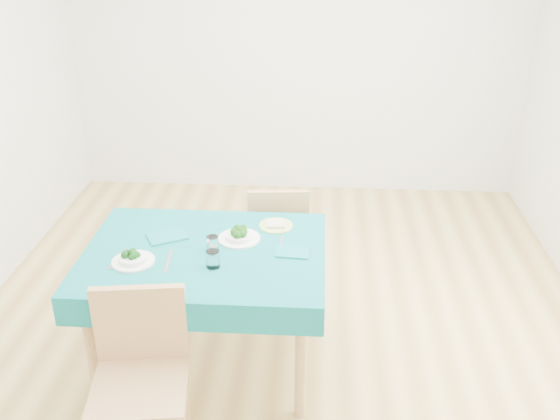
# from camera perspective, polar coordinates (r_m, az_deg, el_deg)

# --- Properties ---
(room_shell) EXTENTS (4.02, 4.52, 2.73)m
(room_shell) POSITION_cam_1_polar(r_m,az_deg,el_deg) (3.38, 0.00, 7.60)
(room_shell) COLOR #A98746
(room_shell) RESTS_ON ground
(table) EXTENTS (1.28, 0.98, 0.76)m
(table) POSITION_cam_1_polar(r_m,az_deg,el_deg) (3.57, -6.61, -9.03)
(table) COLOR #096265
(table) RESTS_ON ground
(chair_near) EXTENTS (0.50, 0.53, 1.09)m
(chair_near) POSITION_cam_1_polar(r_m,az_deg,el_deg) (2.97, -12.94, -13.92)
(chair_near) COLOR #A67D4E
(chair_near) RESTS_ON ground
(chair_far) EXTENTS (0.42, 0.45, 0.95)m
(chair_far) POSITION_cam_1_polar(r_m,az_deg,el_deg) (4.13, -0.20, -2.01)
(chair_far) COLOR #A67D4E
(chair_far) RESTS_ON ground
(bowl_near) EXTENTS (0.22, 0.22, 0.07)m
(bowl_near) POSITION_cam_1_polar(r_m,az_deg,el_deg) (3.31, -13.30, -4.18)
(bowl_near) COLOR white
(bowl_near) RESTS_ON table
(bowl_far) EXTENTS (0.23, 0.23, 0.07)m
(bowl_far) POSITION_cam_1_polar(r_m,az_deg,el_deg) (3.44, -3.75, -2.19)
(bowl_far) COLOR white
(bowl_far) RESTS_ON table
(fork_near) EXTENTS (0.06, 0.19, 0.00)m
(fork_near) POSITION_cam_1_polar(r_m,az_deg,el_deg) (3.36, -14.60, -4.42)
(fork_near) COLOR silver
(fork_near) RESTS_ON table
(knife_near) EXTENTS (0.03, 0.23, 0.00)m
(knife_near) POSITION_cam_1_polar(r_m,az_deg,el_deg) (3.29, -10.19, -4.65)
(knife_near) COLOR silver
(knife_near) RESTS_ON table
(fork_far) EXTENTS (0.08, 0.16, 0.00)m
(fork_far) POSITION_cam_1_polar(r_m,az_deg,el_deg) (3.45, -5.82, -2.78)
(fork_far) COLOR silver
(fork_far) RESTS_ON table
(knife_far) EXTENTS (0.02, 0.20, 0.00)m
(knife_far) POSITION_cam_1_polar(r_m,az_deg,el_deg) (3.40, 0.07, -3.15)
(knife_far) COLOR silver
(knife_far) RESTS_ON table
(napkin_near) EXTENTS (0.25, 0.23, 0.01)m
(napkin_near) POSITION_cam_1_polar(r_m,az_deg,el_deg) (3.52, -10.28, -2.40)
(napkin_near) COLOR #0D6E70
(napkin_near) RESTS_ON table
(napkin_far) EXTENTS (0.19, 0.14, 0.01)m
(napkin_far) POSITION_cam_1_polar(r_m,az_deg,el_deg) (3.32, 1.18, -3.89)
(napkin_far) COLOR #0D6E70
(napkin_far) RESTS_ON table
(tumbler_center) EXTENTS (0.07, 0.07, 0.08)m
(tumbler_center) POSITION_cam_1_polar(r_m,az_deg,el_deg) (3.34, -6.18, -3.08)
(tumbler_center) COLOR white
(tumbler_center) RESTS_ON table
(tumbler_side) EXTENTS (0.07, 0.07, 0.09)m
(tumbler_side) POSITION_cam_1_polar(r_m,az_deg,el_deg) (3.19, -6.15, -4.49)
(tumbler_side) COLOR white
(tumbler_side) RESTS_ON table
(side_plate) EXTENTS (0.19, 0.19, 0.01)m
(side_plate) POSITION_cam_1_polar(r_m,az_deg,el_deg) (3.59, -0.37, -1.44)
(side_plate) COLOR #B7D467
(side_plate) RESTS_ON table
(bread_slice) EXTENTS (0.11, 0.11, 0.02)m
(bread_slice) POSITION_cam_1_polar(r_m,az_deg,el_deg) (3.58, -0.37, -1.26)
(bread_slice) COLOR beige
(bread_slice) RESTS_ON side_plate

